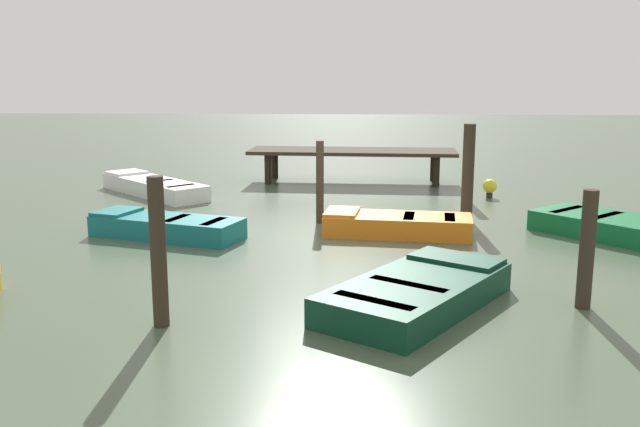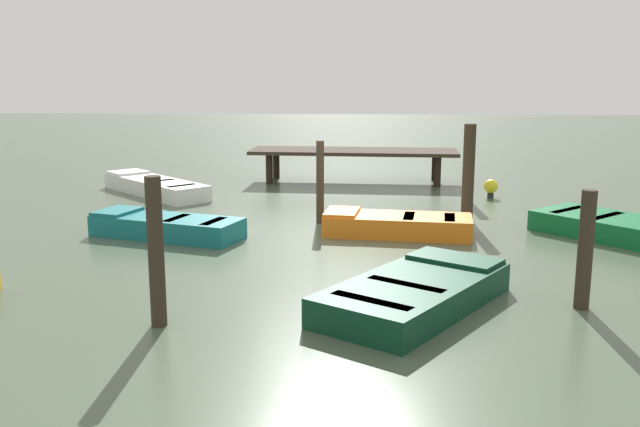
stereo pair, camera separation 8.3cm
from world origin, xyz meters
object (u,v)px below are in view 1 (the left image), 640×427
object	(u,v)px
rowboat_teal	(166,226)
mooring_piling_near_right	(468,171)
mooring_piling_near_left	(320,182)
mooring_piling_far_left	(158,252)
mooring_piling_mid_right	(587,250)
marker_buoy	(490,187)
rowboat_dark_green	(417,292)
rowboat_orange	(397,224)
dock_segment	(352,153)
rowboat_white	(153,186)
rowboat_green	(617,227)
mooring_piling_mid_left	(468,173)

from	to	relation	value
rowboat_teal	mooring_piling_near_right	xyz separation A→B (m)	(6.43, 4.03, 0.55)
mooring_piling_near_left	mooring_piling_far_left	distance (m)	6.44
rowboat_teal	mooring_piling_mid_right	bearing A→B (deg)	168.73
mooring_piling_mid_right	marker_buoy	distance (m)	8.53
rowboat_dark_green	rowboat_orange	size ratio (longest dim) A/B	1.14
rowboat_orange	mooring_piling_mid_right	size ratio (longest dim) A/B	1.82
rowboat_dark_green	dock_segment	bearing A→B (deg)	38.58
rowboat_dark_green	mooring_piling_far_left	world-z (taller)	mooring_piling_far_left
mooring_piling_far_left	mooring_piling_mid_right	size ratio (longest dim) A/B	1.17
rowboat_white	mooring_piling_near_left	bearing A→B (deg)	-171.16
rowboat_teal	marker_buoy	bearing A→B (deg)	-128.36
rowboat_white	rowboat_dark_green	bearing A→B (deg)	170.25
rowboat_green	mooring_piling_mid_right	distance (m)	4.68
mooring_piling_near_right	mooring_piling_far_left	world-z (taller)	mooring_piling_far_left
rowboat_orange	mooring_piling_mid_right	world-z (taller)	mooring_piling_mid_right
rowboat_white	mooring_piling_far_left	xyz separation A→B (m)	(2.83, -9.54, 0.74)
rowboat_green	dock_segment	bearing A→B (deg)	175.26
rowboat_white	mooring_piling_mid_right	distance (m)	12.01
mooring_piling_near_left	dock_segment	bearing A→B (deg)	83.21
rowboat_dark_green	mooring_piling_far_left	distance (m)	3.48
mooring_piling_far_left	mooring_piling_mid_right	world-z (taller)	mooring_piling_far_left
dock_segment	rowboat_green	world-z (taller)	dock_segment
rowboat_white	mooring_piling_mid_right	size ratio (longest dim) A/B	2.12
rowboat_dark_green	marker_buoy	distance (m)	8.98
rowboat_dark_green	mooring_piling_mid_left	xyz separation A→B (m)	(1.56, 5.70, 0.83)
rowboat_green	mooring_piling_far_left	xyz separation A→B (m)	(-7.52, -5.14, 0.74)
mooring_piling_near_right	mooring_piling_near_left	distance (m)	4.36
dock_segment	mooring_piling_mid_right	world-z (taller)	mooring_piling_mid_right
rowboat_white	mooring_piling_near_right	distance (m)	8.10
rowboat_green	mooring_piling_far_left	bearing A→B (deg)	-97.86
rowboat_orange	rowboat_white	bearing A→B (deg)	-28.60
mooring_piling_near_right	rowboat_dark_green	bearing A→B (deg)	-103.66
rowboat_teal	mooring_piling_mid_right	world-z (taller)	mooring_piling_mid_right
dock_segment	rowboat_orange	xyz separation A→B (m)	(0.89, -6.69, -0.63)
dock_segment	rowboat_green	bearing A→B (deg)	-49.35
mooring_piling_mid_right	mooring_piling_far_left	bearing A→B (deg)	-170.30
rowboat_dark_green	rowboat_orange	world-z (taller)	same
rowboat_dark_green	rowboat_white	bearing A→B (deg)	69.02
mooring_piling_near_right	mooring_piling_far_left	size ratio (longest dim) A/B	0.80
rowboat_teal	mooring_piling_far_left	world-z (taller)	mooring_piling_far_left
rowboat_green	mooring_piling_near_left	bearing A→B (deg)	-142.65
rowboat_white	rowboat_green	size ratio (longest dim) A/B	1.08
rowboat_orange	mooring_piling_mid_left	distance (m)	2.26
rowboat_teal	rowboat_dark_green	xyz separation A→B (m)	(4.50, -3.91, -0.00)
rowboat_green	mooring_piling_near_left	size ratio (longest dim) A/B	1.83
marker_buoy	rowboat_teal	bearing A→B (deg)	-146.58
rowboat_white	marker_buoy	distance (m)	8.72
rowboat_green	rowboat_white	bearing A→B (deg)	-155.23
rowboat_teal	marker_buoy	size ratio (longest dim) A/B	6.51
mooring_piling_mid_left	mooring_piling_near_left	bearing A→B (deg)	-173.81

